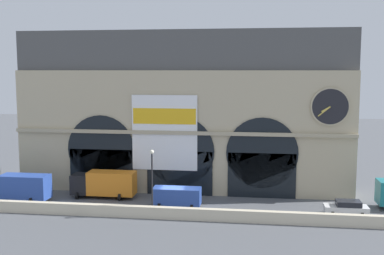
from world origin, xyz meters
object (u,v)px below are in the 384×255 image
Objects in this scene: box_truck_west at (17,187)px; van_center at (177,196)px; car_east at (347,208)px; box_truck_midwest at (104,183)px; street_lamp_quayside at (152,174)px.

van_center is at bearing 0.62° from box_truck_west.
car_east is at bearing -0.21° from box_truck_west.
box_truck_midwest reaches higher than van_center.
box_truck_midwest is at bearing 139.48° from street_lamp_quayside.
box_truck_midwest is at bearing 173.30° from car_east.
box_truck_midwest is (9.25, 3.03, 0.00)m from box_truck_west.
car_east is 20.38m from street_lamp_quayside.
van_center is 1.18× the size of car_east.
box_truck_west is 36.22m from car_east.
street_lamp_quayside reaches higher than box_truck_west.
van_center is at bearing 58.34° from street_lamp_quayside.
car_east is (36.20, -0.13, -0.90)m from box_truck_west.
box_truck_midwest is 27.15m from car_east.
box_truck_west is at bearing -179.38° from van_center.
street_lamp_quayside is (7.11, -6.07, 2.71)m from box_truck_midwest.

